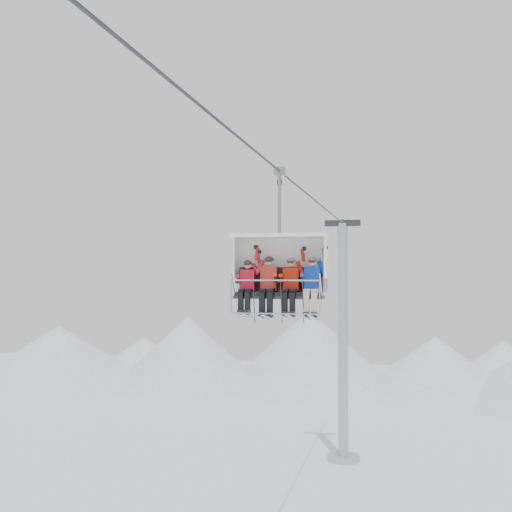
% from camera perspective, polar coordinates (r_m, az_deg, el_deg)
% --- Properties ---
extents(ridgeline, '(72.00, 21.00, 7.00)m').
position_cam_1_polar(ridgeline, '(57.04, 7.96, -9.18)').
color(ridgeline, white).
rests_on(ridgeline, ground).
extents(lift_tower_right, '(2.00, 1.80, 13.48)m').
position_cam_1_polar(lift_tower_right, '(36.72, 7.74, -8.87)').
color(lift_tower_right, '#AAADB1').
rests_on(lift_tower_right, ground).
extents(haul_cable, '(0.06, 50.00, 0.06)m').
position_cam_1_polar(haul_cable, '(14.89, 0.00, 9.26)').
color(haul_cable, '#313136').
rests_on(haul_cable, lift_tower_left).
extents(chairlift_carrier, '(2.58, 1.17, 3.98)m').
position_cam_1_polar(chairlift_carrier, '(17.59, 2.19, -0.85)').
color(chairlift_carrier, black).
rests_on(chairlift_carrier, haul_cable).
extents(skier_far_left, '(0.39, 1.69, 1.58)m').
position_cam_1_polar(skier_far_left, '(17.47, -0.81, -2.56)').
color(skier_far_left, '#AB1726').
rests_on(skier_far_left, chairlift_carrier).
extents(skier_center_left, '(0.44, 1.69, 1.74)m').
position_cam_1_polar(skier_center_left, '(17.35, 1.12, -2.41)').
color(skier_center_left, red).
rests_on(skier_center_left, chairlift_carrier).
extents(skier_center_right, '(0.42, 1.69, 1.67)m').
position_cam_1_polar(skier_center_right, '(17.23, 3.10, -2.48)').
color(skier_center_right, '#A71B09').
rests_on(skier_center_right, chairlift_carrier).
extents(skier_far_right, '(0.43, 1.69, 1.70)m').
position_cam_1_polar(skier_far_right, '(17.14, 5.00, -2.45)').
color(skier_far_right, '#0D33A8').
rests_on(skier_far_right, chairlift_carrier).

